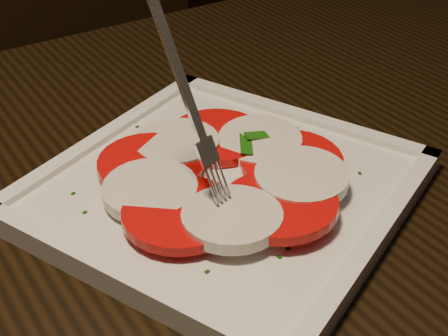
{
  "coord_description": "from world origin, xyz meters",
  "views": [
    {
      "loc": [
        -0.04,
        -0.58,
        1.07
      ],
      "look_at": [
        0.19,
        -0.21,
        0.78
      ],
      "focal_mm": 50.0,
      "sensor_mm": 36.0,
      "label": 1
    }
  ],
  "objects_px": {
    "table": "(221,270)",
    "plate": "(224,190)",
    "chair": "(112,78)",
    "fork": "(180,97)"
  },
  "relations": [
    {
      "from": "chair",
      "to": "plate",
      "type": "xyz_separation_m",
      "value": [
        -0.18,
        -0.68,
        0.22
      ]
    },
    {
      "from": "fork",
      "to": "table",
      "type": "bearing_deg",
      "value": 1.92
    },
    {
      "from": "chair",
      "to": "plate",
      "type": "relative_size",
      "value": 3.27
    },
    {
      "from": "table",
      "to": "fork",
      "type": "height_order",
      "value": "fork"
    },
    {
      "from": "table",
      "to": "plate",
      "type": "bearing_deg",
      "value": -110.55
    },
    {
      "from": "table",
      "to": "plate",
      "type": "xyz_separation_m",
      "value": [
        -0.0,
        -0.01,
        0.11
      ]
    },
    {
      "from": "table",
      "to": "plate",
      "type": "distance_m",
      "value": 0.11
    },
    {
      "from": "chair",
      "to": "plate",
      "type": "bearing_deg",
      "value": -101.38
    },
    {
      "from": "chair",
      "to": "plate",
      "type": "height_order",
      "value": "chair"
    },
    {
      "from": "table",
      "to": "plate",
      "type": "height_order",
      "value": "plate"
    }
  ]
}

